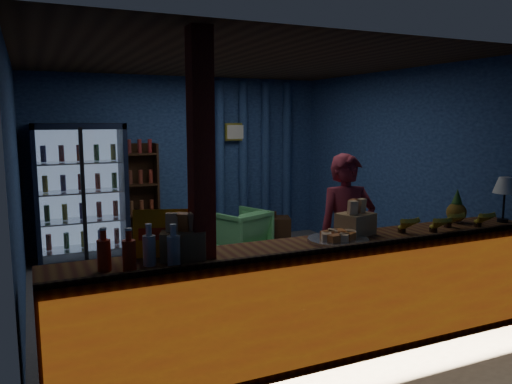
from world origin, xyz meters
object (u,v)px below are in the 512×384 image
table_lamp (505,187)px  green_chair (240,232)px  shopkeeper (346,235)px  pastry_tray (338,238)px

table_lamp → green_chair: bearing=114.9°
green_chair → shopkeeper: bearing=70.2°
green_chair → table_lamp: table_lamp is taller
table_lamp → pastry_tray: bearing=179.7°
green_chair → table_lamp: size_ratio=1.60×
pastry_tray → table_lamp: 1.95m
pastry_tray → green_chair: bearing=82.0°
pastry_tray → table_lamp: table_lamp is taller
green_chair → pastry_tray: (-0.45, -3.18, 0.65)m
green_chair → pastry_tray: size_ratio=1.40×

